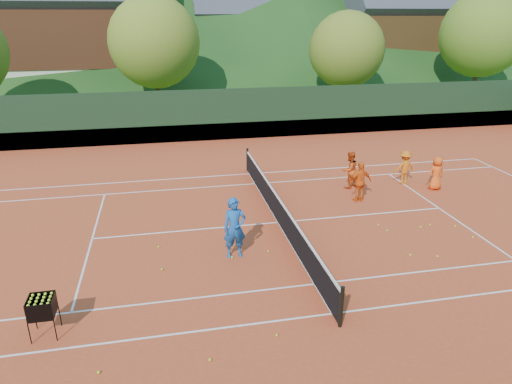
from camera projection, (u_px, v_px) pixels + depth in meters
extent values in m
plane|color=#32551A|center=(278.00, 223.00, 16.39)|extent=(400.00, 400.00, 0.00)
cube|color=#B13B1C|center=(278.00, 223.00, 16.39)|extent=(40.00, 24.00, 0.02)
imported|color=#18529D|center=(235.00, 228.00, 13.76)|extent=(0.73, 0.51, 1.92)
imported|color=#CA4512|center=(350.00, 170.00, 19.41)|extent=(0.96, 0.87, 1.60)
imported|color=orange|center=(360.00, 182.00, 17.97)|extent=(1.00, 0.51, 1.63)
imported|color=#F45515|center=(436.00, 173.00, 19.25)|extent=(0.71, 0.47, 1.44)
imported|color=#D26312|center=(404.00, 167.00, 19.91)|extent=(1.00, 0.61, 1.50)
sphere|color=#B3DB24|center=(421.00, 227.00, 15.94)|extent=(0.07, 0.07, 0.07)
sphere|color=#B3DB24|center=(437.00, 256.00, 14.02)|extent=(0.07, 0.07, 0.07)
sphere|color=#B3DB24|center=(277.00, 335.00, 10.57)|extent=(0.07, 0.07, 0.07)
sphere|color=#B3DB24|center=(162.00, 269.00, 13.30)|extent=(0.07, 0.07, 0.07)
sphere|color=#B3DB24|center=(410.00, 255.00, 14.10)|extent=(0.07, 0.07, 0.07)
sphere|color=#B3DB24|center=(210.00, 360.00, 9.81)|extent=(0.07, 0.07, 0.07)
sphere|color=#B3DB24|center=(232.00, 257.00, 13.95)|extent=(0.07, 0.07, 0.07)
sphere|color=#B3DB24|center=(387.00, 231.00, 15.69)|extent=(0.07, 0.07, 0.07)
sphere|color=#B3DB24|center=(268.00, 251.00, 14.31)|extent=(0.07, 0.07, 0.07)
sphere|color=#B3DB24|center=(455.00, 226.00, 16.02)|extent=(0.07, 0.07, 0.07)
sphere|color=#B3DB24|center=(159.00, 247.00, 14.59)|extent=(0.07, 0.07, 0.07)
sphere|color=#B3DB24|center=(473.00, 237.00, 15.22)|extent=(0.07, 0.07, 0.07)
sphere|color=#B3DB24|center=(430.00, 225.00, 16.13)|extent=(0.07, 0.07, 0.07)
sphere|color=#B3DB24|center=(99.00, 372.00, 9.47)|extent=(0.07, 0.07, 0.07)
sphere|color=#B3DB24|center=(378.00, 225.00, 16.13)|extent=(0.07, 0.07, 0.07)
cube|color=silver|center=(332.00, 314.00, 11.38)|extent=(23.77, 0.06, 0.00)
cube|color=white|center=(250.00, 174.00, 21.39)|extent=(23.77, 0.06, 0.00)
cube|color=silver|center=(315.00, 284.00, 12.63)|extent=(23.77, 0.06, 0.00)
cube|color=white|center=(255.00, 184.00, 20.14)|extent=(23.77, 0.06, 0.00)
cube|color=silver|center=(92.00, 239.00, 15.18)|extent=(0.06, 8.23, 0.00)
cube|color=white|center=(439.00, 208.00, 17.59)|extent=(0.06, 8.23, 0.00)
cube|color=white|center=(278.00, 222.00, 16.38)|extent=(12.80, 0.06, 0.00)
cube|color=white|center=(278.00, 222.00, 16.38)|extent=(0.06, 10.97, 0.00)
cube|color=black|center=(279.00, 211.00, 16.22)|extent=(0.03, 11.97, 0.90)
cube|color=white|center=(279.00, 199.00, 16.05)|extent=(0.05, 11.97, 0.06)
cylinder|color=black|center=(341.00, 307.00, 10.72)|extent=(0.10, 0.10, 1.10)
cylinder|color=black|center=(247.00, 160.00, 21.65)|extent=(0.10, 0.10, 1.10)
cube|color=black|center=(229.00, 114.00, 26.79)|extent=(40.00, 0.05, 3.00)
cube|color=#185521|center=(229.00, 131.00, 27.16)|extent=(40.40, 0.05, 1.00)
cylinder|color=black|center=(30.00, 334.00, 10.24)|extent=(0.02, 0.02, 0.55)
cylinder|color=black|center=(55.00, 331.00, 10.35)|extent=(0.02, 0.02, 0.55)
cylinder|color=black|center=(35.00, 319.00, 10.75)|extent=(0.02, 0.02, 0.55)
cylinder|color=black|center=(60.00, 316.00, 10.85)|extent=(0.02, 0.02, 0.55)
cube|color=black|center=(43.00, 315.00, 10.45)|extent=(0.55, 0.55, 0.02)
cube|color=black|center=(39.00, 314.00, 10.11)|extent=(0.55, 0.02, 0.45)
cube|color=black|center=(44.00, 300.00, 10.62)|extent=(0.55, 0.02, 0.45)
cube|color=black|center=(29.00, 308.00, 10.31)|extent=(0.02, 0.55, 0.45)
cube|color=black|center=(54.00, 305.00, 10.42)|extent=(0.02, 0.55, 0.45)
sphere|color=#CCE526|center=(28.00, 306.00, 10.07)|extent=(0.07, 0.07, 0.07)
sphere|color=#CCE526|center=(30.00, 302.00, 10.19)|extent=(0.07, 0.07, 0.07)
sphere|color=#CCE526|center=(31.00, 299.00, 10.32)|extent=(0.07, 0.07, 0.07)
sphere|color=#CCE526|center=(33.00, 295.00, 10.44)|extent=(0.07, 0.07, 0.07)
sphere|color=#CCE526|center=(35.00, 305.00, 10.10)|extent=(0.07, 0.07, 0.07)
sphere|color=#CCE526|center=(36.00, 301.00, 10.22)|extent=(0.07, 0.07, 0.07)
sphere|color=#CCE526|center=(38.00, 298.00, 10.35)|extent=(0.07, 0.07, 0.07)
sphere|color=#CCE526|center=(39.00, 295.00, 10.47)|extent=(0.07, 0.07, 0.07)
sphere|color=#CCE526|center=(41.00, 304.00, 10.12)|extent=(0.07, 0.07, 0.07)
sphere|color=#CCE526|center=(43.00, 301.00, 10.25)|extent=(0.07, 0.07, 0.07)
sphere|color=#CCE526|center=(44.00, 297.00, 10.37)|extent=(0.07, 0.07, 0.07)
sphere|color=#CCE526|center=(45.00, 294.00, 10.50)|extent=(0.07, 0.07, 0.07)
sphere|color=#CCE526|center=(48.00, 303.00, 10.15)|extent=(0.07, 0.07, 0.07)
sphere|color=#CCE526|center=(49.00, 300.00, 10.27)|extent=(0.07, 0.07, 0.07)
sphere|color=#CCE526|center=(50.00, 297.00, 10.40)|extent=(0.07, 0.07, 0.07)
sphere|color=#CCE526|center=(52.00, 293.00, 10.52)|extent=(0.07, 0.07, 0.07)
cube|color=beige|center=(91.00, 80.00, 41.37)|extent=(12.00, 9.00, 2.88)
cube|color=#381B0F|center=(85.00, 38.00, 40.04)|extent=(12.24, 9.18, 4.48)
cube|color=#404048|center=(80.00, 3.00, 39.01)|extent=(13.80, 9.93, 9.93)
cube|color=beige|center=(254.00, 73.00, 48.10)|extent=(11.00, 8.00, 2.52)
cube|color=#361B0E|center=(254.00, 41.00, 46.93)|extent=(11.22, 8.16, 3.92)
cube|color=#3F3F47|center=(254.00, 14.00, 46.00)|extent=(12.65, 8.82, 8.82)
cube|color=beige|center=(395.00, 73.00, 47.04)|extent=(10.00, 8.00, 2.70)
cube|color=#35200E|center=(399.00, 38.00, 45.79)|extent=(10.20, 8.16, 4.20)
cube|color=#3F3F46|center=(402.00, 9.00, 44.81)|extent=(11.50, 8.82, 8.82)
cylinder|color=#402B19|center=(158.00, 96.00, 33.37)|extent=(0.36, 0.36, 2.88)
sphere|color=#53761F|center=(154.00, 42.00, 32.01)|extent=(6.40, 6.40, 6.40)
cylinder|color=#3D2718|center=(344.00, 94.00, 35.16)|extent=(0.36, 0.36, 2.52)
sphere|color=#4E6E1D|center=(347.00, 50.00, 33.96)|extent=(5.60, 5.60, 5.60)
cylinder|color=#42291A|center=(474.00, 85.00, 38.23)|extent=(0.36, 0.36, 3.06)
sphere|color=#446F1D|center=(483.00, 34.00, 36.78)|extent=(6.80, 6.80, 6.80)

